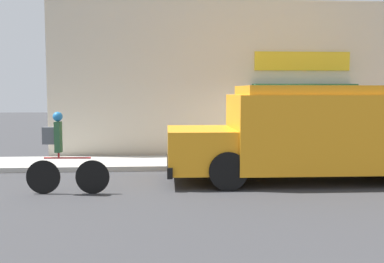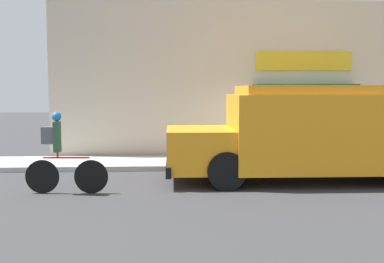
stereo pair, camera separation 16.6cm
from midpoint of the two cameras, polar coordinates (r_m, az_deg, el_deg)
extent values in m
plane|color=#38383A|center=(12.66, 11.37, -4.83)|extent=(70.00, 70.00, 0.00)
cube|color=#ADAAA3|center=(13.64, 10.29, -3.80)|extent=(28.00, 2.08, 0.14)
cube|color=beige|center=(14.75, 9.29, 6.47)|extent=(13.59, 0.18, 5.06)
cube|color=gold|center=(15.00, 14.33, 8.67)|extent=(3.11, 0.05, 0.60)
cube|color=#235633|center=(14.70, 14.58, 5.67)|extent=(3.27, 0.59, 0.10)
cube|color=orange|center=(11.50, 18.82, -0.02)|extent=(5.37, 2.36, 1.78)
cube|color=orange|center=(10.78, 1.39, -2.22)|extent=(1.57, 2.14, 0.98)
cube|color=orange|center=(11.46, 18.97, 4.97)|extent=(4.94, 2.17, 0.21)
cube|color=black|center=(10.81, -2.52, -4.29)|extent=(0.14, 2.27, 0.24)
cube|color=red|center=(12.41, 10.11, 0.95)|extent=(0.03, 0.44, 0.44)
cylinder|color=black|center=(11.86, 3.64, -3.32)|extent=(0.86, 0.27, 0.86)
cylinder|color=black|center=(9.90, 4.88, -5.01)|extent=(0.86, 0.27, 0.86)
cylinder|color=black|center=(13.03, 22.72, -2.94)|extent=(0.86, 0.27, 0.86)
cylinder|color=black|center=(9.79, -12.21, -5.64)|extent=(0.72, 0.08, 0.72)
cylinder|color=black|center=(10.06, -18.03, -5.48)|extent=(0.72, 0.08, 0.72)
cylinder|color=red|center=(9.85, -15.21, -3.23)|extent=(0.99, 0.09, 0.04)
cylinder|color=red|center=(9.89, -16.24, -2.87)|extent=(0.04, 0.04, 0.12)
cube|color=#2D5B38|center=(9.84, -16.30, -0.66)|extent=(0.13, 0.21, 0.65)
sphere|color=#2375B7|center=(9.81, -16.36, 1.84)|extent=(0.20, 0.20, 0.20)
cube|color=#565B60|center=(9.90, -17.35, -0.48)|extent=(0.27, 0.15, 0.36)
camera|label=1|loc=(0.08, -89.60, 0.04)|focal=42.00mm
camera|label=2|loc=(0.08, 90.40, -0.04)|focal=42.00mm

